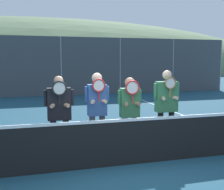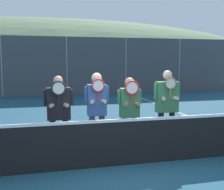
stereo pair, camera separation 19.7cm
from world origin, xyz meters
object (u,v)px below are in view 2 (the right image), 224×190
player_rightmost (167,103)px  car_center (118,77)px  player_center_right (130,108)px  car_left_of_center (42,78)px  player_center_left (97,106)px  player_leftmost (59,110)px  car_right_of_center (184,76)px

player_rightmost → car_center: bearing=79.5°
player_center_right → car_left_of_center: player_center_right is taller
car_center → player_rightmost: bearing=-100.5°
car_center → player_center_right: bearing=-104.0°
player_center_left → player_center_right: player_center_left is taller
player_leftmost → car_left_of_center: player_leftmost is taller
player_center_right → car_left_of_center: (-1.99, 13.73, -0.14)m
player_center_right → car_right_of_center: player_center_right is taller
player_leftmost → car_left_of_center: bearing=91.8°
car_left_of_center → car_center: car_left_of_center is taller
player_center_left → car_left_of_center: 13.69m
car_left_of_center → car_center: bearing=3.6°
car_right_of_center → car_left_of_center: bearing=-178.4°
player_center_left → car_center: player_center_left is taller
player_center_right → player_center_left: bearing=172.2°
player_leftmost → car_center: 14.98m
player_center_right → car_right_of_center: bearing=57.8°
player_leftmost → car_center: player_leftmost is taller
player_leftmost → player_rightmost: 2.45m
player_center_left → car_center: bearing=73.2°
player_center_left → car_left_of_center: player_center_left is taller
player_leftmost → player_center_right: size_ratio=1.03×
player_leftmost → player_center_right: 1.55m
player_center_right → player_leftmost: bearing=-178.9°
car_center → car_right_of_center: car_center is taller
player_center_left → player_center_right: 0.73m
player_leftmost → player_center_right: (1.55, 0.03, -0.02)m
car_center → player_leftmost: bearing=-109.7°
player_leftmost → car_right_of_center: size_ratio=0.40×
player_center_left → car_right_of_center: 16.88m
player_center_left → car_right_of_center: size_ratio=0.42×
player_leftmost → car_left_of_center: size_ratio=0.37×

